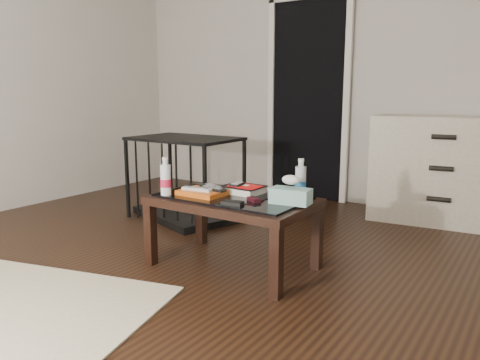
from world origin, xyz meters
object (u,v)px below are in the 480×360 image
object	(u,v)px
textbook	(243,189)
water_bottle_left	(166,176)
coffee_table	(233,206)
water_bottle_right	(301,178)
pet_crate	(186,192)
dresser	(447,170)
tissue_box	(291,196)

from	to	relation	value
textbook	water_bottle_left	world-z (taller)	water_bottle_left
textbook	water_bottle_left	xyz separation A→B (m)	(-0.37, -0.31, 0.10)
coffee_table	water_bottle_right	world-z (taller)	water_bottle_right
pet_crate	water_bottle_right	size ratio (longest dim) A/B	4.38
pet_crate	textbook	world-z (taller)	pet_crate
dresser	tissue_box	distance (m)	1.90
pet_crate	tissue_box	bearing A→B (deg)	-9.07
tissue_box	water_bottle_right	bearing A→B (deg)	92.07
dresser	pet_crate	distance (m)	2.23
pet_crate	coffee_table	bearing A→B (deg)	-18.11
tissue_box	dresser	bearing A→B (deg)	67.12
water_bottle_left	pet_crate	bearing A→B (deg)	124.18
water_bottle_right	tissue_box	size ratio (longest dim) A/B	1.03
dresser	water_bottle_left	world-z (taller)	dresser
dresser	tissue_box	bearing A→B (deg)	-111.61
coffee_table	dresser	bearing A→B (deg)	63.60
dresser	textbook	world-z (taller)	dresser
dresser	water_bottle_left	distance (m)	2.42
dresser	tissue_box	world-z (taller)	dresser
water_bottle_left	textbook	bearing A→B (deg)	40.03
textbook	water_bottle_right	size ratio (longest dim) A/B	1.05
textbook	water_bottle_right	xyz separation A→B (m)	(0.36, 0.09, 0.10)
textbook	pet_crate	bearing A→B (deg)	150.61
dresser	tissue_box	size ratio (longest dim) A/B	5.41
coffee_table	textbook	bearing A→B (deg)	86.14
tissue_box	coffee_table	bearing A→B (deg)	175.65
pet_crate	water_bottle_right	world-z (taller)	pet_crate
coffee_table	pet_crate	distance (m)	1.27
dresser	pet_crate	bearing A→B (deg)	-156.06
water_bottle_left	water_bottle_right	bearing A→B (deg)	29.02
water_bottle_right	water_bottle_left	bearing A→B (deg)	-150.98
coffee_table	tissue_box	bearing A→B (deg)	2.63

